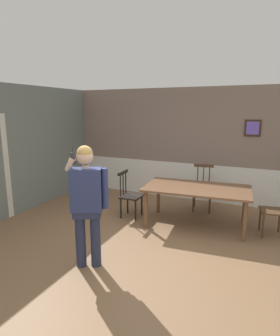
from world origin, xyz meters
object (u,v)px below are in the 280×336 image
at_px(chair_at_table_head, 203,188).
at_px(person_figure, 87,199).
at_px(chair_near_window, 130,195).
at_px(chair_by_doorway, 275,210).
at_px(dining_table, 197,191).

relative_size(chair_at_table_head, person_figure, 0.58).
distance_m(chair_near_window, chair_by_doorway, 2.70).
xyz_separation_m(chair_near_window, person_figure, (0.32, -1.92, 0.54)).
relative_size(chair_near_window, person_figure, 0.55).
bearing_deg(person_figure, chair_by_doorway, -165.20).
bearing_deg(chair_by_doorway, person_figure, 121.65).
xyz_separation_m(dining_table, chair_by_doorway, (1.35, 0.12, -0.21)).
distance_m(dining_table, person_figure, 2.30).
distance_m(chair_by_doorway, chair_at_table_head, 1.63).
height_order(chair_by_doorway, chair_at_table_head, chair_at_table_head).
height_order(chair_near_window, chair_at_table_head, chair_at_table_head).
relative_size(chair_near_window, chair_by_doorway, 0.99).
bearing_deg(dining_table, chair_at_table_head, 95.07).
relative_size(chair_by_doorway, chair_at_table_head, 0.97).
relative_size(chair_by_doorway, person_figure, 0.56).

